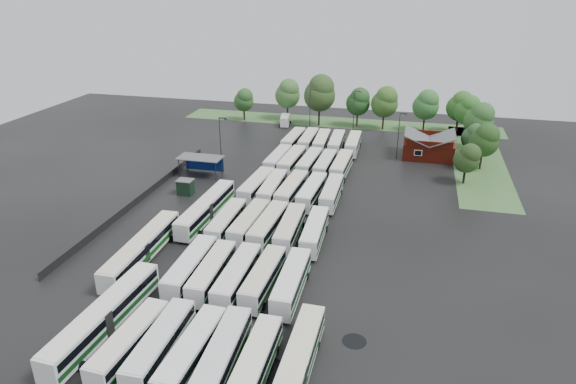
% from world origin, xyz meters
% --- Properties ---
extents(ground, '(160.00, 160.00, 0.00)m').
position_xyz_m(ground, '(0.00, 0.00, 0.00)').
color(ground, black).
rests_on(ground, ground).
extents(brick_building, '(10.07, 8.60, 5.39)m').
position_xyz_m(brick_building, '(24.00, 42.77, 1.87)').
color(brick_building, maroon).
rests_on(brick_building, ground).
extents(wash_shed, '(8.20, 4.20, 3.58)m').
position_xyz_m(wash_shed, '(-17.20, 22.02, 2.99)').
color(wash_shed, '#2D2D30').
rests_on(wash_shed, ground).
extents(utility_hut, '(2.70, 2.20, 2.62)m').
position_xyz_m(utility_hut, '(-16.20, 12.60, 1.32)').
color(utility_hut, black).
rests_on(utility_hut, ground).
extents(grass_strip_north, '(80.00, 10.00, 0.01)m').
position_xyz_m(grass_strip_north, '(2.00, 64.80, 0.01)').
color(grass_strip_north, '#3E6832').
rests_on(grass_strip_north, ground).
extents(grass_strip_east, '(10.00, 50.00, 0.01)m').
position_xyz_m(grass_strip_east, '(34.00, 42.80, 0.01)').
color(grass_strip_east, '#3E6832').
rests_on(grass_strip_east, ground).
extents(west_fence, '(0.10, 50.00, 1.20)m').
position_xyz_m(west_fence, '(-22.20, 8.00, 0.60)').
color(west_fence, '#2D2D30').
rests_on(west_fence, ground).
extents(bus_r0c0, '(2.98, 11.43, 3.15)m').
position_xyz_m(bus_r0c0, '(-4.26, -26.35, 1.73)').
color(bus_r0c0, white).
rests_on(bus_r0c0, ground).
extents(bus_r0c1, '(2.66, 11.64, 3.23)m').
position_xyz_m(bus_r0c1, '(-1.23, -25.90, 1.78)').
color(bus_r0c1, white).
rests_on(bus_r0c1, ground).
extents(bus_r0c2, '(2.75, 11.63, 3.22)m').
position_xyz_m(bus_r0c2, '(2.19, -26.20, 1.77)').
color(bus_r0c2, white).
rests_on(bus_r0c2, ground).
extents(bus_r0c3, '(3.01, 11.86, 3.27)m').
position_xyz_m(bus_r0c3, '(5.17, -25.89, 1.80)').
color(bus_r0c3, white).
rests_on(bus_r0c3, ground).
extents(bus_r0c4, '(2.58, 11.40, 3.17)m').
position_xyz_m(bus_r0c4, '(8.45, -26.15, 1.74)').
color(bus_r0c4, white).
rests_on(bus_r0c4, ground).
extents(bus_r1c0, '(2.78, 11.98, 3.32)m').
position_xyz_m(bus_r1c0, '(-4.20, -12.15, 1.83)').
color(bus_r1c0, white).
rests_on(bus_r1c0, ground).
extents(bus_r1c1, '(2.75, 11.57, 3.20)m').
position_xyz_m(bus_r1c1, '(-1.30, -12.44, 1.76)').
color(bus_r1c1, white).
rests_on(bus_r1c1, ground).
extents(bus_r1c2, '(2.55, 11.77, 3.27)m').
position_xyz_m(bus_r1c2, '(1.95, -12.61, 1.80)').
color(bus_r1c2, white).
rests_on(bus_r1c2, ground).
extents(bus_r1c3, '(2.70, 11.45, 3.17)m').
position_xyz_m(bus_r1c3, '(5.03, -12.08, 1.74)').
color(bus_r1c3, white).
rests_on(bus_r1c3, ground).
extents(bus_r1c4, '(2.73, 11.75, 3.26)m').
position_xyz_m(bus_r1c4, '(8.48, -12.26, 1.79)').
color(bus_r1c4, white).
rests_on(bus_r1c4, ground).
extents(bus_r2c0, '(2.47, 11.38, 3.16)m').
position_xyz_m(bus_r2c0, '(-4.38, 0.88, 1.74)').
color(bus_r2c0, white).
rests_on(bus_r2c0, ground).
extents(bus_r2c1, '(2.92, 11.74, 3.24)m').
position_xyz_m(bus_r2c1, '(-1.04, 1.19, 1.78)').
color(bus_r2c1, white).
rests_on(bus_r2c1, ground).
extents(bus_r2c2, '(2.95, 11.83, 3.27)m').
position_xyz_m(bus_r2c2, '(1.84, 1.04, 1.80)').
color(bus_r2c2, white).
rests_on(bus_r2c2, ground).
extents(bus_r2c3, '(2.84, 11.60, 3.21)m').
position_xyz_m(bus_r2c3, '(5.01, 1.04, 1.76)').
color(bus_r2c3, white).
rests_on(bus_r2c3, ground).
extents(bus_r2c4, '(2.83, 11.47, 3.17)m').
position_xyz_m(bus_r2c4, '(8.57, 1.02, 1.74)').
color(bus_r2c4, white).
rests_on(bus_r2c4, ground).
extents(bus_r3c0, '(3.11, 11.90, 3.28)m').
position_xyz_m(bus_r3c0, '(-4.23, 14.77, 1.80)').
color(bus_r3c0, white).
rests_on(bus_r3c0, ground).
extents(bus_r3c1, '(2.70, 11.61, 3.22)m').
position_xyz_m(bus_r3c1, '(-1.33, 14.56, 1.77)').
color(bus_r3c1, white).
rests_on(bus_r3c1, ground).
extents(bus_r3c2, '(3.10, 12.01, 3.31)m').
position_xyz_m(bus_r3c2, '(1.96, 14.59, 1.82)').
color(bus_r3c2, white).
rests_on(bus_r3c2, ground).
extents(bus_r3c3, '(2.99, 11.74, 3.24)m').
position_xyz_m(bus_r3c3, '(5.35, 14.64, 1.78)').
color(bus_r3c3, white).
rests_on(bus_r3c3, ground).
extents(bus_r3c4, '(2.53, 11.30, 3.14)m').
position_xyz_m(bus_r3c4, '(8.58, 15.11, 1.73)').
color(bus_r3c4, white).
rests_on(bus_r3c4, ground).
extents(bus_r4c0, '(2.82, 11.49, 3.18)m').
position_xyz_m(bus_r4c0, '(-4.23, 28.74, 1.75)').
color(bus_r4c0, white).
rests_on(bus_r4c0, ground).
extents(bus_r4c1, '(2.99, 11.98, 3.31)m').
position_xyz_m(bus_r4c1, '(-1.30, 28.30, 1.82)').
color(bus_r4c1, white).
rests_on(bus_r4c1, ground).
extents(bus_r4c2, '(2.92, 11.54, 3.18)m').
position_xyz_m(bus_r4c2, '(2.06, 28.42, 1.75)').
color(bus_r4c2, white).
rests_on(bus_r4c2, ground).
extents(bus_r4c3, '(2.65, 11.35, 3.14)m').
position_xyz_m(bus_r4c3, '(5.14, 28.10, 1.73)').
color(bus_r4c3, white).
rests_on(bus_r4c3, ground).
extents(bus_r4c4, '(2.77, 11.74, 3.25)m').
position_xyz_m(bus_r4c4, '(8.26, 28.14, 1.79)').
color(bus_r4c4, white).
rests_on(bus_r4c4, ground).
extents(bus_r5c0, '(2.89, 11.55, 3.19)m').
position_xyz_m(bus_r5c0, '(-4.27, 41.76, 1.75)').
color(bus_r5c0, white).
rests_on(bus_r5c0, ground).
extents(bus_r5c1, '(2.55, 11.42, 3.17)m').
position_xyz_m(bus_r5c1, '(-1.10, 42.35, 1.74)').
color(bus_r5c1, white).
rests_on(bus_r5c1, ground).
extents(bus_r5c2, '(2.96, 11.51, 3.18)m').
position_xyz_m(bus_r5c2, '(1.90, 41.91, 1.75)').
color(bus_r5c2, white).
rests_on(bus_r5c2, ground).
extents(bus_r5c3, '(2.90, 11.60, 3.20)m').
position_xyz_m(bus_r5c3, '(5.08, 41.91, 1.76)').
color(bus_r5c3, white).
rests_on(bus_r5c3, ground).
extents(bus_r5c4, '(2.67, 11.40, 3.16)m').
position_xyz_m(bus_r5c4, '(8.59, 42.31, 1.74)').
color(bus_r5c4, white).
rests_on(bus_r5c4, ground).
extents(artic_bus_west_a, '(3.38, 17.87, 3.30)m').
position_xyz_m(artic_bus_west_a, '(-8.93, -23.35, 1.83)').
color(artic_bus_west_a, white).
rests_on(artic_bus_west_a, ground).
extents(artic_bus_west_b, '(2.89, 17.42, 3.22)m').
position_xyz_m(artic_bus_west_b, '(-9.00, 4.42, 1.79)').
color(artic_bus_west_b, white).
rests_on(artic_bus_west_b, ground).
extents(artic_bus_west_c, '(2.89, 17.84, 3.30)m').
position_xyz_m(artic_bus_west_c, '(-12.26, -9.37, 1.83)').
color(artic_bus_west_c, white).
rests_on(artic_bus_west_c, ground).
extents(artic_bus_east, '(2.43, 17.01, 3.16)m').
position_xyz_m(artic_bus_east, '(12.23, -26.25, 1.75)').
color(artic_bus_east, white).
rests_on(artic_bus_east, ground).
extents(minibus, '(2.93, 5.82, 2.43)m').
position_xyz_m(minibus, '(-10.51, 58.95, 1.35)').
color(minibus, white).
rests_on(minibus, ground).
extents(tree_north_0, '(5.04, 5.03, 8.34)m').
position_xyz_m(tree_north_0, '(-21.79, 61.00, 5.36)').
color(tree_north_0, black).
rests_on(tree_north_0, ground).
extents(tree_north_1, '(6.38, 6.38, 10.57)m').
position_xyz_m(tree_north_1, '(-11.19, 64.60, 6.80)').
color(tree_north_1, black).
rests_on(tree_north_1, ground).
extents(tree_north_2, '(7.70, 7.70, 12.76)m').
position_xyz_m(tree_north_2, '(-2.15, 60.72, 8.21)').
color(tree_north_2, black).
rests_on(tree_north_2, ground).
extents(tree_north_3, '(5.84, 5.84, 9.68)m').
position_xyz_m(tree_north_3, '(7.10, 62.40, 6.23)').
color(tree_north_3, '#372A18').
rests_on(tree_north_3, ground).
extents(tree_north_4, '(6.40, 6.40, 10.59)m').
position_xyz_m(tree_north_4, '(13.55, 61.07, 6.81)').
color(tree_north_4, '#341E11').
rests_on(tree_north_4, ground).
extents(tree_north_5, '(6.13, 6.13, 10.16)m').
position_xyz_m(tree_north_5, '(23.10, 61.82, 6.53)').
color(tree_north_5, black).
rests_on(tree_north_5, ground).
extents(tree_north_6, '(6.03, 6.03, 9.99)m').
position_xyz_m(tree_north_6, '(30.81, 62.85, 6.43)').
color(tree_north_6, '#332116').
rests_on(tree_north_6, ground).
extents(tree_east_0, '(4.61, 4.58, 7.59)m').
position_xyz_m(tree_east_0, '(30.42, 29.22, 4.88)').
color(tree_east_0, black).
rests_on(tree_east_0, ground).
extents(tree_east_1, '(5.56, 5.56, 9.21)m').
position_xyz_m(tree_east_1, '(33.95, 37.72, 5.92)').
color(tree_east_1, black).
rests_on(tree_east_1, ground).
extents(tree_east_2, '(4.57, 4.57, 7.57)m').
position_xyz_m(tree_east_2, '(32.51, 43.29, 4.86)').
color(tree_east_2, '#3B2C1A').
rests_on(tree_east_2, ground).
extents(tree_east_3, '(6.19, 6.19, 10.26)m').
position_xyz_m(tree_east_3, '(34.05, 50.66, 6.60)').
color(tree_east_3, black).
rests_on(tree_east_3, ground).
extents(tree_east_4, '(5.82, 5.82, 9.64)m').
position_xyz_m(tree_east_4, '(32.34, 60.27, 6.20)').
color(tree_east_4, black).
rests_on(tree_east_4, ground).
extents(lamp_post_ne, '(1.47, 0.29, 9.54)m').
position_xyz_m(lamp_post_ne, '(17.94, 40.15, 5.54)').
color(lamp_post_ne, '#2D2D30').
rests_on(lamp_post_ne, ground).
extents(lamp_post_nw, '(1.65, 0.32, 10.73)m').
position_xyz_m(lamp_post_nw, '(-13.79, 23.94, 6.23)').
color(lamp_post_nw, '#2D2D30').
rests_on(lamp_post_nw, ground).
extents(lamp_post_back_w, '(1.64, 0.32, 10.63)m').
position_xyz_m(lamp_post_back_w, '(-2.96, 53.45, 6.17)').
color(lamp_post_back_w, '#2D2D30').
rests_on(lamp_post_back_w, ground).
extents(lamp_post_back_e, '(1.57, 0.31, 10.18)m').
position_xyz_m(lamp_post_back_e, '(6.96, 55.82, 5.91)').
color(lamp_post_back_e, '#2D2D30').
rests_on(lamp_post_back_e, ground).
extents(puddle_0, '(5.04, 5.04, 0.01)m').
position_xyz_m(puddle_0, '(-0.71, -17.15, 0.00)').
color(puddle_0, black).
rests_on(puddle_0, ground).
extents(puddle_1, '(3.62, 3.62, 0.01)m').
position_xyz_m(puddle_1, '(9.28, -24.88, 0.00)').
color(puddle_1, black).
rests_on(puddle_1, ground).
extents(puddle_2, '(7.76, 7.76, 0.01)m').
position_xyz_m(puddle_2, '(-7.05, 4.05, 0.00)').
color(puddle_2, black).
rests_on(puddle_2, ground).
extents(puddle_3, '(4.89, 4.89, 0.01)m').
position_xyz_m(puddle_3, '(5.32, -3.50, 0.00)').
color(puddle_3, black).
rests_on(puddle_3, ground).
extents(puddle_4, '(2.55, 2.55, 0.01)m').
position_xyz_m(puddle_4, '(16.72, -18.68, 0.00)').
color(puddle_4, black).
rests_on(puddle_4, ground).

